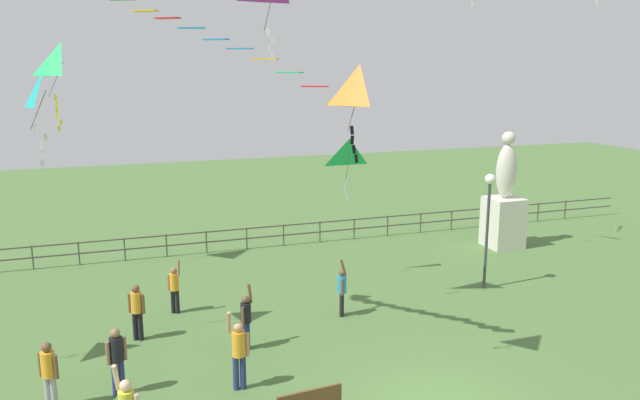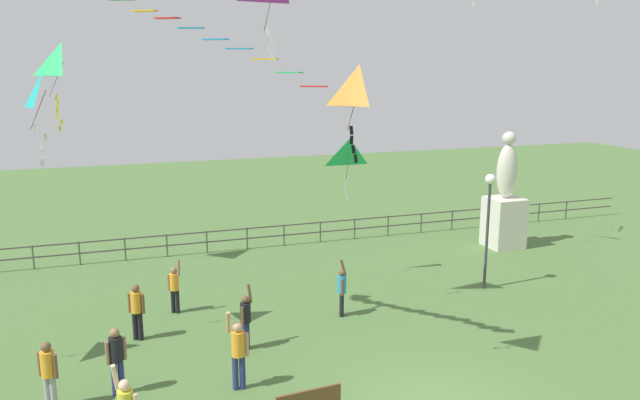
{
  "view_description": "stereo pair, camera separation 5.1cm",
  "coord_description": "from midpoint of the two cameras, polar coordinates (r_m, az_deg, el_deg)",
  "views": [
    {
      "loc": [
        -6.6,
        -10.94,
        7.65
      ],
      "look_at": [
        -0.49,
        6.99,
        3.53
      ],
      "focal_mm": 34.62,
      "sensor_mm": 36.0,
      "label": 1
    },
    {
      "loc": [
        -6.56,
        -10.96,
        7.65
      ],
      "look_at": [
        -0.49,
        6.99,
        3.53
      ],
      "focal_mm": 34.62,
      "sensor_mm": 36.0,
      "label": 2
    }
  ],
  "objects": [
    {
      "name": "lamppost",
      "position": [
        21.85,
        15.26,
        -0.46
      ],
      "size": [
        0.36,
        0.36,
        4.09
      ],
      "color": "#38383D",
      "rests_on": "ground_plane"
    },
    {
      "name": "person_5",
      "position": [
        20.08,
        -13.38,
        -7.77
      ],
      "size": [
        0.42,
        0.36,
        1.77
      ],
      "color": "black",
      "rests_on": "ground_plane"
    },
    {
      "name": "kite_5",
      "position": [
        24.23,
        -22.77,
        11.44
      ],
      "size": [
        1.26,
        1.25,
        3.02
      ],
      "color": "#1EB759"
    },
    {
      "name": "kite_8",
      "position": [
        21.59,
        2.65,
        4.21
      ],
      "size": [
        1.17,
        0.48,
        2.2
      ],
      "color": "#1EB759"
    },
    {
      "name": "person_4",
      "position": [
        15.58,
        -23.87,
        -14.31
      ],
      "size": [
        0.43,
        0.32,
        1.66
      ],
      "color": "#99999E",
      "rests_on": "ground_plane"
    },
    {
      "name": "waterfront_railing",
      "position": [
        26.64,
        -4.77,
        -3.06
      ],
      "size": [
        36.02,
        0.06,
        0.95
      ],
      "color": "#4C4742",
      "rests_on": "ground_plane"
    },
    {
      "name": "statue_monument",
      "position": [
        27.55,
        16.6,
        -0.62
      ],
      "size": [
        1.43,
        1.43,
        4.99
      ],
      "color": "beige",
      "rests_on": "ground_plane"
    },
    {
      "name": "person_6",
      "position": [
        19.34,
        1.96,
        -8.19
      ],
      "size": [
        0.36,
        0.46,
        1.78
      ],
      "color": "black",
      "rests_on": "ground_plane"
    },
    {
      "name": "kite_3",
      "position": [
        17.43,
        -24.11,
        8.91
      ],
      "size": [
        0.78,
        0.86,
        2.44
      ],
      "color": "#19B2B2"
    },
    {
      "name": "person_0",
      "position": [
        18.43,
        -16.66,
        -9.59
      ],
      "size": [
        0.45,
        0.31,
        1.66
      ],
      "color": "black",
      "rests_on": "ground_plane"
    },
    {
      "name": "person_1",
      "position": [
        17.29,
        -6.94,
        -10.76
      ],
      "size": [
        0.4,
        0.4,
        1.83
      ],
      "color": "navy",
      "rests_on": "ground_plane"
    },
    {
      "name": "person_3",
      "position": [
        15.72,
        -18.36,
        -13.59
      ],
      "size": [
        0.48,
        0.31,
        1.67
      ],
      "color": "navy",
      "rests_on": "ground_plane"
    },
    {
      "name": "kite_2",
      "position": [
        14.14,
        3.54,
        9.97
      ],
      "size": [
        0.91,
        0.94,
        2.15
      ],
      "color": "orange"
    },
    {
      "name": "person_7",
      "position": [
        15.29,
        -7.61,
        -13.59
      ],
      "size": [
        0.52,
        0.37,
        2.02
      ],
      "color": "navy",
      "rests_on": "ground_plane"
    }
  ]
}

